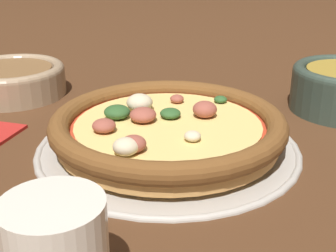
% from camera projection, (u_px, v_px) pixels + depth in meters
% --- Properties ---
extents(ground_plane, '(3.00, 3.00, 0.00)m').
position_uv_depth(ground_plane, '(168.00, 148.00, 0.53)').
color(ground_plane, '#4C2D19').
extents(pizza_tray, '(0.30, 0.30, 0.01)m').
position_uv_depth(pizza_tray, '(168.00, 145.00, 0.53)').
color(pizza_tray, '#B7B2A8').
rests_on(pizza_tray, ground_plane).
extents(pizza, '(0.26, 0.26, 0.04)m').
position_uv_depth(pizza, '(167.00, 127.00, 0.52)').
color(pizza, tan).
rests_on(pizza, pizza_tray).
extents(bowl_far, '(0.15, 0.15, 0.05)m').
position_uv_depth(bowl_far, '(12.00, 79.00, 0.69)').
color(bowl_far, '#9E8466').
rests_on(bowl_far, ground_plane).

